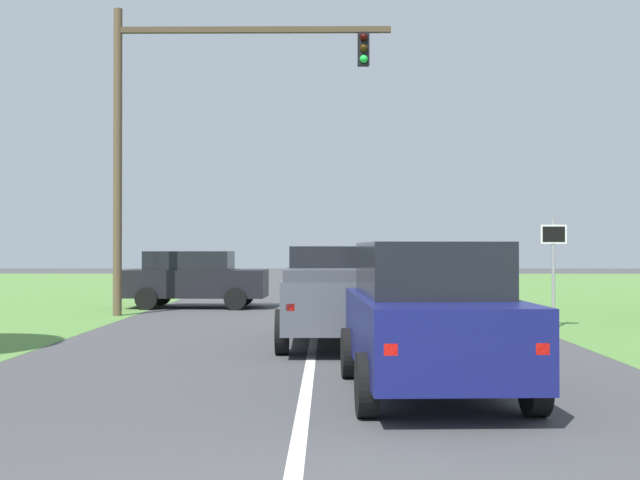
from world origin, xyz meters
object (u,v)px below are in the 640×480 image
(traffic_light, at_px, (185,114))
(keep_moving_sign, at_px, (553,259))
(pickup_truck_lead, at_px, (335,294))
(crossing_suv_far, at_px, (195,278))
(red_suv_near, at_px, (429,315))

(traffic_light, xyz_separation_m, keep_moving_sign, (9.19, -3.50, -3.97))
(pickup_truck_lead, height_order, crossing_suv_far, pickup_truck_lead)
(pickup_truck_lead, xyz_separation_m, traffic_light, (-4.08, 6.60, 4.61))
(crossing_suv_far, bearing_deg, pickup_truck_lead, -65.89)
(keep_moving_sign, bearing_deg, crossing_suv_far, 145.22)
(red_suv_near, xyz_separation_m, traffic_light, (-5.25, 11.90, 4.58))
(red_suv_near, height_order, keep_moving_sign, keep_moving_sign)
(crossing_suv_far, bearing_deg, red_suv_near, -69.84)
(red_suv_near, height_order, traffic_light, traffic_light)
(red_suv_near, bearing_deg, keep_moving_sign, 64.87)
(keep_moving_sign, bearing_deg, red_suv_near, -115.13)
(keep_moving_sign, relative_size, crossing_suv_far, 0.58)
(keep_moving_sign, distance_m, crossing_suv_far, 11.50)
(traffic_light, bearing_deg, crossing_suv_far, 94.41)
(pickup_truck_lead, bearing_deg, keep_moving_sign, 31.29)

